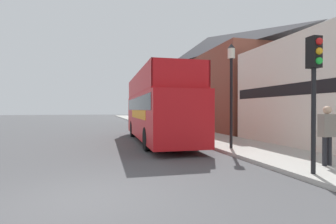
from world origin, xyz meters
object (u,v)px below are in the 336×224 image
Objects in this scene: tour_bus at (157,112)px; traffic_signal at (315,73)px; parked_car_ahead_of_bus at (146,124)px; lamp_post_second at (170,89)px; lamp_post_third at (148,94)px; lamp_post_nearest at (231,76)px; pedestrian_nearest at (327,130)px.

tour_bus is 2.88× the size of traffic_signal.
traffic_signal is at bearing -82.67° from parked_car_ahead_of_bus.
lamp_post_second is 9.25m from lamp_post_third.
lamp_post_third is at bearing 89.55° from lamp_post_second.
tour_bus is 2.28× the size of lamp_post_nearest.
pedestrian_nearest is 13.56m from lamp_post_second.
traffic_signal is at bearing -92.02° from lamp_post_nearest.
pedestrian_nearest is 0.38× the size of lamp_post_second.
pedestrian_nearest is 0.36× the size of lamp_post_third.
pedestrian_nearest is 4.71m from lamp_post_nearest.
parked_car_ahead_of_bus is at bearing 120.12° from lamp_post_second.
parked_car_ahead_of_bus is at bearing -103.06° from lamp_post_third.
lamp_post_nearest is 9.25m from lamp_post_second.
lamp_post_third is at bearing 90.55° from lamp_post_nearest.
traffic_signal is (2.25, -9.13, 1.10)m from tour_bus.
lamp_post_second is (1.48, -2.55, 2.88)m from parked_car_ahead_of_bus.
traffic_signal is 14.08m from lamp_post_second.
traffic_signal is 4.85m from lamp_post_nearest.
tour_bus reaches higher than pedestrian_nearest.
pedestrian_nearest is at bearing -78.02° from parked_car_ahead_of_bus.
lamp_post_nearest reaches higher than pedestrian_nearest.
lamp_post_nearest is at bearing -79.69° from parked_car_ahead_of_bus.
tour_bus is 5.79× the size of pedestrian_nearest.
tour_bus is at bearing -98.97° from lamp_post_third.
pedestrian_nearest is 22.72m from lamp_post_third.
pedestrian_nearest is 2.17m from traffic_signal.
lamp_post_third is (-0.01, 23.32, 0.82)m from traffic_signal.
lamp_post_second is (-0.25, 9.25, 0.13)m from lamp_post_nearest.
lamp_post_second reaches higher than traffic_signal.
lamp_post_third reaches higher than lamp_post_second.
lamp_post_third reaches higher than pedestrian_nearest.
tour_bus is at bearing -113.68° from lamp_post_second.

